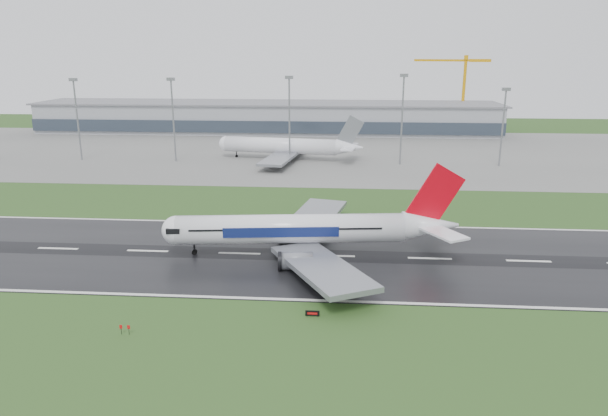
{
  "coord_description": "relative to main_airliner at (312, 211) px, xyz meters",
  "views": [
    {
      "loc": [
        41.99,
        -108.6,
        41.29
      ],
      "look_at": [
        32.9,
        12.0,
        7.0
      ],
      "focal_mm": 32.54,
      "sensor_mm": 36.0,
      "label": 1
    }
  ],
  "objects": [
    {
      "name": "terminal",
      "position": [
        -35.33,
        183.63,
        -1.81
      ],
      "size": [
        240.0,
        36.0,
        15.0
      ],
      "primitive_type": "cube",
      "color": "gray",
      "rests_on": "ground"
    },
    {
      "name": "runway",
      "position": [
        -35.33,
        -1.37,
        -9.26
      ],
      "size": [
        400.0,
        45.0,
        0.1
      ],
      "primitive_type": "cube",
      "color": "black",
      "rests_on": "ground"
    },
    {
      "name": "parked_airliner",
      "position": [
        -16.51,
        105.56,
        -0.49
      ],
      "size": [
        66.94,
        63.46,
        17.48
      ],
      "primitive_type": null,
      "rotation": [
        0.0,
        0.0,
        -0.14
      ],
      "color": "white",
      "rests_on": "apron"
    },
    {
      "name": "apron",
      "position": [
        -35.33,
        123.63,
        -9.27
      ],
      "size": [
        400.0,
        130.0,
        0.08
      ],
      "primitive_type": "cube",
      "color": "slate",
      "rests_on": "ground"
    },
    {
      "name": "main_airliner",
      "position": [
        0.0,
        0.0,
        0.0
      ],
      "size": [
        68.8,
        66.19,
        18.43
      ],
      "primitive_type": null,
      "rotation": [
        0.0,
        0.0,
        0.11
      ],
      "color": "white",
      "rests_on": "runway"
    },
    {
      "name": "floodmast_3",
      "position": [
        -14.61,
        98.63,
        6.54
      ],
      "size": [
        0.64,
        0.64,
        31.7
      ],
      "primitive_type": "cylinder",
      "color": "gray",
      "rests_on": "ground"
    },
    {
      "name": "tower_crane",
      "position": [
        69.9,
        198.63,
        10.74
      ],
      "size": [
        39.25,
        13.45,
        40.1
      ],
      "primitive_type": null,
      "rotation": [
        0.0,
        0.0,
        -0.29
      ],
      "color": "orange",
      "rests_on": "ground"
    },
    {
      "name": "floodmast_2",
      "position": [
        -59.55,
        98.63,
        6.13
      ],
      "size": [
        0.64,
        0.64,
        30.9
      ],
      "primitive_type": "cylinder",
      "color": "gray",
      "rests_on": "ground"
    },
    {
      "name": "runway_sign",
      "position": [
        1.93,
        -29.04,
        -8.79
      ],
      "size": [
        2.31,
        0.45,
        1.04
      ],
      "primitive_type": null,
      "rotation": [
        0.0,
        0.0,
        0.08
      ],
      "color": "black",
      "rests_on": "ground"
    },
    {
      "name": "ground",
      "position": [
        -35.33,
        -1.37,
        -9.31
      ],
      "size": [
        520.0,
        520.0,
        0.0
      ],
      "primitive_type": "plane",
      "color": "#25471A",
      "rests_on": "ground"
    },
    {
      "name": "floodmast_5",
      "position": [
        64.59,
        98.63,
        4.56
      ],
      "size": [
        0.64,
        0.64,
        27.75
      ],
      "primitive_type": "cylinder",
      "color": "gray",
      "rests_on": "ground"
    },
    {
      "name": "floodmast_4",
      "position": [
        27.62,
        98.63,
        6.96
      ],
      "size": [
        0.64,
        0.64,
        32.55
      ],
      "primitive_type": "cylinder",
      "color": "gray",
      "rests_on": "ground"
    },
    {
      "name": "floodmast_1",
      "position": [
        -97.75,
        98.63,
        5.98
      ],
      "size": [
        0.64,
        0.64,
        30.6
      ],
      "primitive_type": "cylinder",
      "color": "gray",
      "rests_on": "ground"
    }
  ]
}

